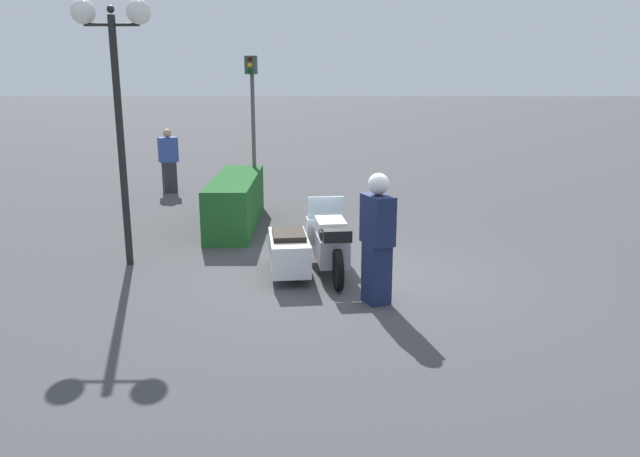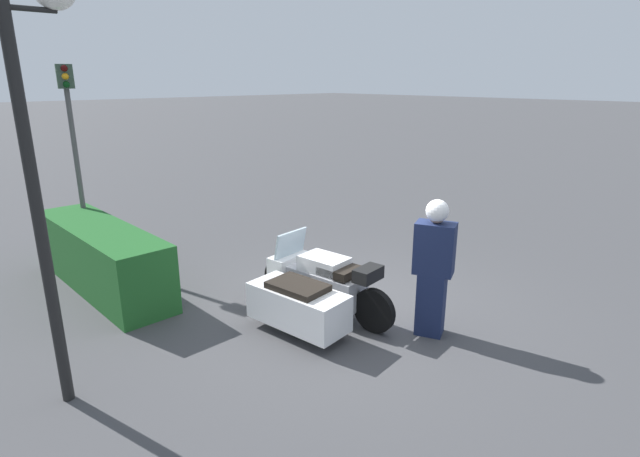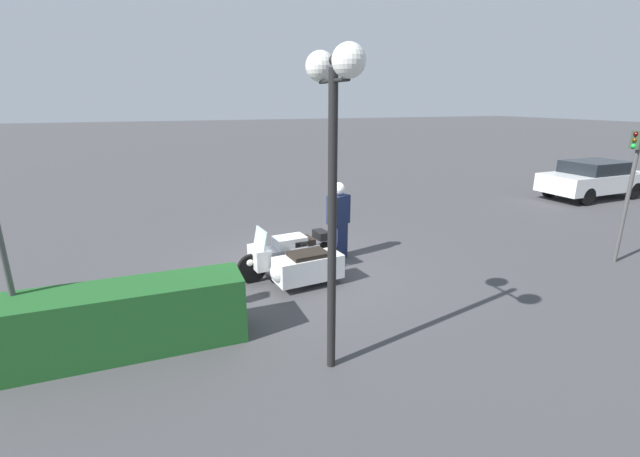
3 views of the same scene
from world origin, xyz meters
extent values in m
plane|color=#424244|center=(0.00, 0.00, 0.00)|extent=(160.00, 160.00, 0.00)
cylinder|color=black|center=(1.32, 0.49, 0.31)|extent=(0.63, 0.17, 0.63)
cylinder|color=black|center=(-0.42, 0.29, 0.31)|extent=(0.63, 0.17, 0.63)
cylinder|color=black|center=(0.21, 1.05, 0.24)|extent=(0.50, 0.15, 0.49)
cube|color=#B7B7BC|center=(0.45, 0.39, 0.44)|extent=(1.29, 0.61, 0.45)
cube|color=white|center=(0.45, 0.39, 0.77)|extent=(0.72, 0.52, 0.24)
cube|color=black|center=(0.17, 0.35, 0.75)|extent=(0.54, 0.50, 0.12)
cube|color=white|center=(1.15, 0.47, 0.53)|extent=(0.39, 0.67, 0.44)
cube|color=silver|center=(1.10, 0.46, 0.95)|extent=(0.18, 0.63, 0.40)
sphere|color=white|center=(1.37, 0.49, 0.47)|extent=(0.18, 0.18, 0.18)
cube|color=white|center=(0.26, 1.06, 0.40)|extent=(1.46, 0.76, 0.50)
sphere|color=white|center=(0.85, 1.12, 0.42)|extent=(0.48, 0.48, 0.47)
cube|color=black|center=(0.26, 1.06, 0.69)|extent=(0.82, 0.59, 0.09)
cube|color=black|center=(-0.31, 0.30, 0.82)|extent=(0.29, 0.45, 0.18)
cube|color=#192347|center=(-0.96, -0.24, 0.44)|extent=(0.45, 0.42, 0.87)
cube|color=#192347|center=(-0.96, -0.24, 1.22)|extent=(0.59, 0.49, 0.69)
sphere|color=tan|center=(-0.96, -0.24, 1.68)|extent=(0.24, 0.24, 0.24)
sphere|color=white|center=(-0.96, -0.24, 1.72)|extent=(0.30, 0.30, 0.30)
cube|color=#1E5623|center=(3.66, 2.34, 0.53)|extent=(3.54, 0.88, 1.05)
cylinder|color=black|center=(0.89, 3.83, 2.04)|extent=(0.12, 0.12, 4.08)
cylinder|color=black|center=(0.89, 3.83, 3.93)|extent=(0.05, 0.87, 0.05)
sphere|color=white|center=(0.89, 4.26, 4.12)|extent=(0.39, 0.39, 0.39)
sphere|color=white|center=(0.89, 3.39, 4.12)|extent=(0.39, 0.39, 0.39)
sphere|color=black|center=(0.89, 3.83, 4.16)|extent=(0.12, 0.12, 0.12)
cylinder|color=#4C4C4C|center=(5.08, 2.08, 1.58)|extent=(0.09, 0.09, 3.17)
cylinder|color=#4C4C4C|center=(-7.05, 2.38, 1.33)|extent=(0.09, 0.09, 2.67)
cube|color=#334738|center=(-7.00, 2.37, 2.87)|extent=(0.19, 0.28, 0.40)
sphere|color=#410707|center=(-6.93, 2.36, 3.00)|extent=(0.11, 0.11, 0.11)
sphere|color=#462D06|center=(-6.93, 2.36, 2.87)|extent=(0.11, 0.11, 0.11)
sphere|color=green|center=(-6.93, 2.36, 2.74)|extent=(0.11, 0.11, 0.11)
cube|color=silver|center=(-12.95, -2.83, 0.67)|extent=(4.35, 1.95, 0.68)
cube|color=black|center=(-12.95, -2.83, 1.24)|extent=(2.29, 1.73, 0.46)
cylinder|color=black|center=(-14.25, -3.67, 0.33)|extent=(0.66, 0.24, 0.66)
cylinder|color=black|center=(-14.31, -2.10, 0.33)|extent=(0.66, 0.24, 0.66)
cylinder|color=black|center=(-11.59, -3.56, 0.33)|extent=(0.66, 0.24, 0.66)
cylinder|color=black|center=(-11.66, -2.00, 0.33)|extent=(0.66, 0.24, 0.66)
camera|label=1|loc=(-9.38, 0.58, 3.20)|focal=35.00mm
camera|label=2|loc=(-4.36, 5.07, 3.34)|focal=28.00mm
camera|label=3|loc=(2.97, 8.81, 3.70)|focal=24.00mm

